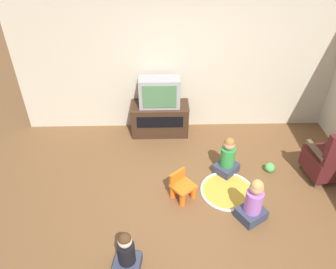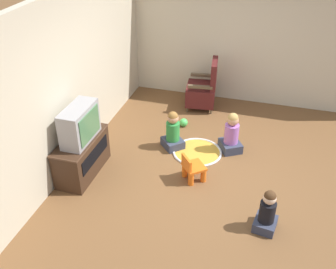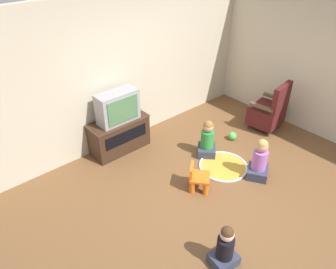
# 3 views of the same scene
# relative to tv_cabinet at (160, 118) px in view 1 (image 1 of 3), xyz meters

# --- Properties ---
(ground_plane) EXTENTS (30.00, 30.00, 0.00)m
(ground_plane) POSITION_rel_tv_cabinet_xyz_m (0.51, -1.95, -0.31)
(ground_plane) COLOR brown
(wall_back) EXTENTS (5.71, 0.12, 2.60)m
(wall_back) POSITION_rel_tv_cabinet_xyz_m (0.37, 0.30, 0.99)
(wall_back) COLOR beige
(wall_back) RESTS_ON ground_plane
(tv_cabinet) EXTENTS (1.04, 0.45, 0.60)m
(tv_cabinet) POSITION_rel_tv_cabinet_xyz_m (0.00, 0.00, 0.00)
(tv_cabinet) COLOR #382316
(tv_cabinet) RESTS_ON ground_plane
(television) EXTENTS (0.70, 0.32, 0.53)m
(television) POSITION_rel_tv_cabinet_xyz_m (0.00, -0.04, 0.56)
(television) COLOR #939399
(television) RESTS_ON tv_cabinet
(black_armchair) EXTENTS (0.68, 0.63, 0.98)m
(black_armchair) POSITION_rel_tv_cabinet_xyz_m (2.59, -1.30, 0.06)
(black_armchair) COLOR brown
(black_armchair) RESTS_ON ground_plane
(yellow_kid_chair) EXTENTS (0.42, 0.42, 0.42)m
(yellow_kid_chair) POSITION_rel_tv_cabinet_xyz_m (0.31, -1.64, -0.14)
(yellow_kid_chair) COLOR orange
(yellow_kid_chair) RESTS_ON ground_plane
(play_mat) EXTENTS (0.82, 0.82, 0.04)m
(play_mat) POSITION_rel_tv_cabinet_xyz_m (1.01, -1.56, -0.30)
(play_mat) COLOR gold
(play_mat) RESTS_ON ground_plane
(child_watching_left) EXTENTS (0.46, 0.45, 0.70)m
(child_watching_left) POSITION_rel_tv_cabinet_xyz_m (1.24, -2.06, -0.01)
(child_watching_left) COLOR #33384C
(child_watching_left) RESTS_ON ground_plane
(child_watching_center) EXTENTS (0.35, 0.31, 0.61)m
(child_watching_center) POSITION_rel_tv_cabinet_xyz_m (-0.40, -2.77, -0.05)
(child_watching_center) COLOR #33384C
(child_watching_center) RESTS_ON ground_plane
(child_watching_right) EXTENTS (0.45, 0.45, 0.67)m
(child_watching_right) POSITION_rel_tv_cabinet_xyz_m (1.05, -1.12, -0.02)
(child_watching_right) COLOR #33384C
(child_watching_right) RESTS_ON ground_plane
(toy_ball) EXTENTS (0.15, 0.15, 0.15)m
(toy_ball) POSITION_rel_tv_cabinet_xyz_m (1.76, -1.13, -0.24)
(toy_ball) COLOR #4CCC59
(toy_ball) RESTS_ON ground_plane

